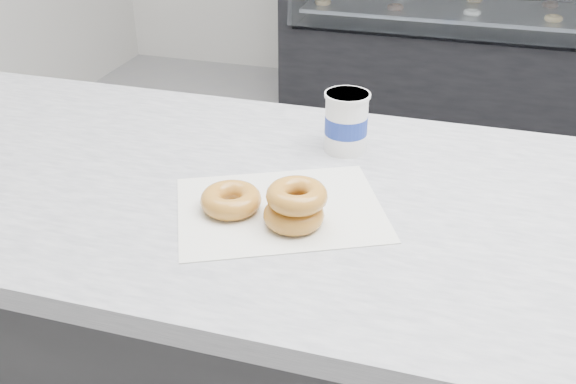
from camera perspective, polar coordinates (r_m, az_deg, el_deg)
name	(u,v)px	position (r m, az deg, el deg)	size (l,w,h in m)	color
ground	(482,371)	(2.13, 16.87, -14.95)	(5.00, 5.00, 0.00)	gray
display_case	(508,29)	(3.80, 18.99, 13.58)	(2.40, 0.74, 1.25)	black
wax_paper	(280,209)	(1.08, -0.71, -1.51)	(0.34, 0.26, 0.00)	silver
donut_single	(231,200)	(1.07, -5.10, -0.69)	(0.10, 0.10, 0.04)	#BD7633
donut_stack	(295,205)	(1.02, 0.65, -1.18)	(0.14, 0.14, 0.07)	#BD7633
coffee_cup	(346,121)	(1.26, 5.20, 6.27)	(0.10, 0.10, 0.12)	white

